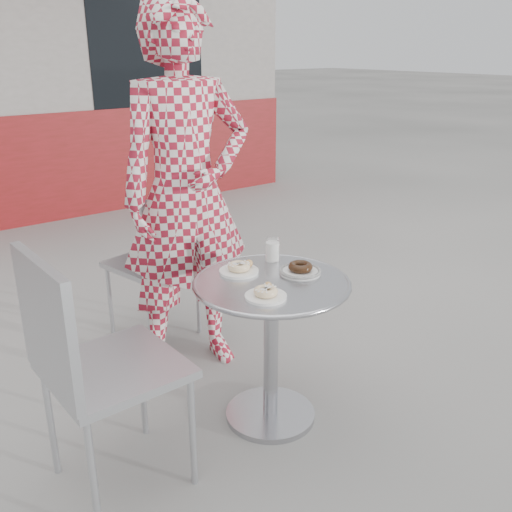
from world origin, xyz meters
TOP-DOWN VIEW (x-y plane):
  - ground at (0.00, 0.00)m, footprint 60.00×60.00m
  - bistro_table at (0.03, -0.04)m, footprint 0.66×0.66m
  - chair_far at (-0.00, 0.96)m, footprint 0.49×0.49m
  - chair_left at (-0.68, -0.01)m, footprint 0.47×0.46m
  - seated_person at (0.02, 0.60)m, footprint 0.72×0.54m
  - plate_far at (-0.02, 0.11)m, footprint 0.17×0.17m
  - plate_near at (-0.09, -0.16)m, footprint 0.16×0.16m
  - plate_checker at (0.18, -0.05)m, footprint 0.18×0.18m
  - milk_cup at (0.18, 0.14)m, footprint 0.07×0.07m

SIDE VIEW (x-z plane):
  - ground at x=0.00m, z-range 0.00..0.00m
  - chair_far at x=0.00m, z-range -0.17..0.70m
  - chair_left at x=-0.68m, z-range -0.18..0.77m
  - bistro_table at x=0.03m, z-range 0.17..0.84m
  - plate_checker at x=0.18m, z-range 0.66..0.70m
  - plate_near at x=-0.09m, z-range 0.66..0.70m
  - plate_far at x=-0.02m, z-range 0.66..0.70m
  - milk_cup at x=0.18m, z-range 0.66..0.77m
  - seated_person at x=0.02m, z-range 0.00..1.80m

